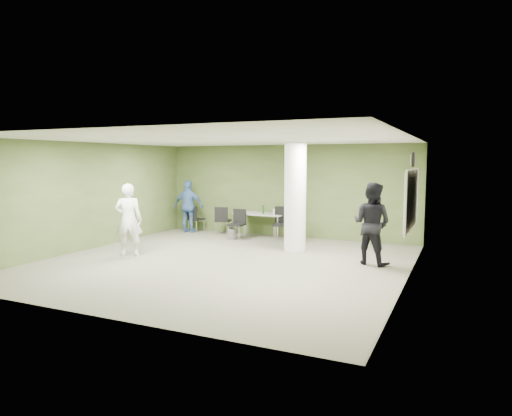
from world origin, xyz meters
The scene contains 17 objects.
floor centered at (0.00, 0.00, 0.00)m, with size 8.00×8.00×0.00m, color #525141.
ceiling centered at (0.00, 0.00, 2.80)m, with size 8.00×8.00×0.00m, color white.
wall_back centered at (0.00, 4.00, 1.40)m, with size 8.00×0.02×2.80m, color #3C4F25.
wall_left centered at (-4.00, 0.00, 1.40)m, with size 0.02×8.00×2.80m, color #3C4F25.
wall_right_cream centered at (4.00, 0.00, 1.40)m, with size 0.02×8.00×2.80m, color beige.
column centered at (1.00, 2.00, 1.40)m, with size 0.56×0.56×2.80m, color silver.
whiteboard centered at (3.92, 1.20, 1.50)m, with size 0.05×2.30×1.30m.
wall_clock centered at (3.92, 1.20, 2.35)m, with size 0.06×0.32×0.32m.
folding_table centered at (-0.63, 3.47, 0.69)m, with size 1.59×0.76×0.99m.
wastebasket centered at (-1.26, 2.80, 0.15)m, with size 0.27×0.27×0.31m, color #4C4C4C.
chair_back_left centered at (-3.02, 3.55, 0.49)m, with size 0.49×0.49×0.85m.
chair_back_right centered at (-1.93, 3.45, 0.52)m, with size 0.52×0.52×0.89m.
chair_table_left centered at (-1.16, 2.99, 0.51)m, with size 0.45×0.45×0.88m.
chair_table_right centered at (0.18, 3.21, 0.58)m, with size 0.60×0.60×0.99m.
woman_white centered at (-2.46, -0.32, 0.89)m, with size 0.65×0.43×1.78m, color white.
man_black centered at (3.09, 1.23, 0.92)m, with size 0.90×0.70×1.84m, color black.
man_blue centered at (-3.15, 3.40, 0.85)m, with size 1.00×0.41×1.70m, color #3E629B.
Camera 1 is at (4.94, -9.04, 2.34)m, focal length 32.00 mm.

